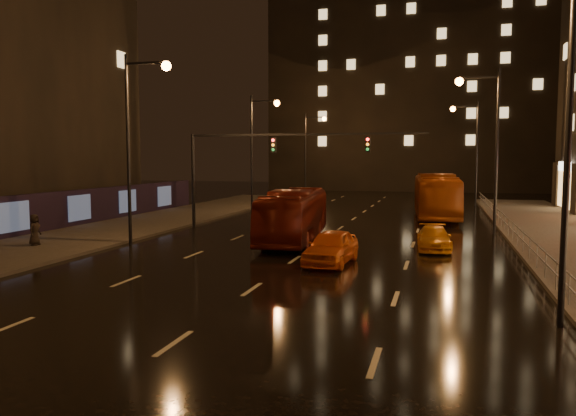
{
  "coord_description": "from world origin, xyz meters",
  "views": [
    {
      "loc": [
        6.36,
        -14.44,
        4.62
      ],
      "look_at": [
        0.1,
        8.49,
        2.5
      ],
      "focal_mm": 35.0,
      "sensor_mm": 36.0,
      "label": 1
    }
  ],
  "objects_px": {
    "bus_curb": "(436,196)",
    "taxi_near": "(331,247)",
    "pedestrian_c": "(35,230)",
    "bus_red": "(294,215)",
    "taxi_far": "(434,238)"
  },
  "relations": [
    {
      "from": "taxi_near",
      "to": "pedestrian_c",
      "type": "bearing_deg",
      "value": -176.78
    },
    {
      "from": "bus_curb",
      "to": "taxi_near",
      "type": "bearing_deg",
      "value": -105.31
    },
    {
      "from": "taxi_near",
      "to": "pedestrian_c",
      "type": "height_order",
      "value": "pedestrian_c"
    },
    {
      "from": "taxi_near",
      "to": "taxi_far",
      "type": "bearing_deg",
      "value": 54.34
    },
    {
      "from": "pedestrian_c",
      "to": "taxi_near",
      "type": "bearing_deg",
      "value": -97.62
    },
    {
      "from": "bus_red",
      "to": "taxi_far",
      "type": "relative_size",
      "value": 2.59
    },
    {
      "from": "taxi_near",
      "to": "bus_red",
      "type": "bearing_deg",
      "value": 122.05
    },
    {
      "from": "bus_red",
      "to": "taxi_far",
      "type": "bearing_deg",
      "value": -12.45
    },
    {
      "from": "bus_curb",
      "to": "taxi_near",
      "type": "relative_size",
      "value": 2.83
    },
    {
      "from": "bus_red",
      "to": "taxi_far",
      "type": "xyz_separation_m",
      "value": [
        7.58,
        -1.02,
        -0.86
      ]
    },
    {
      "from": "taxi_far",
      "to": "pedestrian_c",
      "type": "xyz_separation_m",
      "value": [
        -19.8,
        -4.95,
        0.37
      ]
    },
    {
      "from": "pedestrian_c",
      "to": "bus_red",
      "type": "bearing_deg",
      "value": -70.79
    },
    {
      "from": "bus_curb",
      "to": "bus_red",
      "type": "bearing_deg",
      "value": -121.09
    },
    {
      "from": "bus_red",
      "to": "pedestrian_c",
      "type": "height_order",
      "value": "bus_red"
    },
    {
      "from": "bus_red",
      "to": "taxi_near",
      "type": "bearing_deg",
      "value": -66.8
    }
  ]
}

